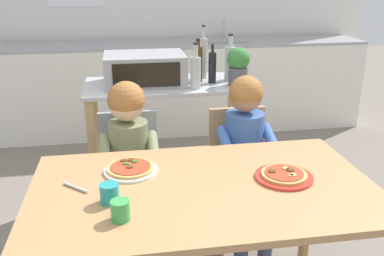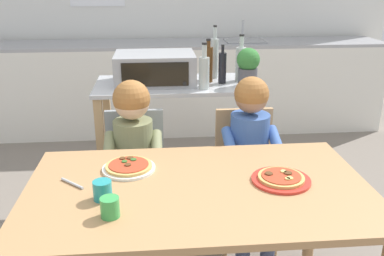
{
  "view_description": "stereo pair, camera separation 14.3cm",
  "coord_description": "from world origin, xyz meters",
  "views": [
    {
      "loc": [
        -0.31,
        -1.57,
        1.58
      ],
      "look_at": [
        0.0,
        0.3,
        0.89
      ],
      "focal_mm": 39.86,
      "sensor_mm": 36.0,
      "label": 1
    },
    {
      "loc": [
        -0.17,
        -1.59,
        1.58
      ],
      "look_at": [
        0.0,
        0.3,
        0.89
      ],
      "focal_mm": 39.86,
      "sensor_mm": 36.0,
      "label": 2
    }
  ],
  "objects": [
    {
      "name": "bottle_tall_green_wine",
      "position": [
        0.19,
        1.19,
        1.01
      ],
      "size": [
        0.06,
        0.06,
        0.29
      ],
      "color": "#4C2D14",
      "rests_on": "kitchen_island_cart"
    },
    {
      "name": "bottle_squat_spirits",
      "position": [
        0.24,
        1.29,
        1.04
      ],
      "size": [
        0.05,
        0.05,
        0.36
      ],
      "color": "#ADB7B2",
      "rests_on": "kitchen_island_cart"
    },
    {
      "name": "toaster_oven",
      "position": [
        -0.16,
        1.19,
        0.99
      ],
      "size": [
        0.52,
        0.39,
        0.2
      ],
      "color": "#999BA0",
      "rests_on": "kitchen_island_cart"
    },
    {
      "name": "kitchen_counter",
      "position": [
        0.0,
        2.74,
        0.46
      ],
      "size": [
        4.35,
        0.6,
        1.12
      ],
      "color": "silver",
      "rests_on": "ground"
    },
    {
      "name": "kitchen_island_cart",
      "position": [
        -0.02,
        1.17,
        0.59
      ],
      "size": [
        1.09,
        0.54,
        0.89
      ],
      "color": "#B7BABF",
      "rests_on": "ground"
    },
    {
      "name": "potted_herb_plant",
      "position": [
        0.42,
        1.04,
        1.02
      ],
      "size": [
        0.15,
        0.15,
        0.25
      ],
      "color": "#4C4C51",
      "rests_on": "kitchen_island_cart"
    },
    {
      "name": "dining_table",
      "position": [
        0.0,
        0.0,
        0.64
      ],
      "size": [
        1.45,
        0.85,
        0.74
      ],
      "color": "#AD7F51",
      "rests_on": "ground"
    },
    {
      "name": "serving_spoon",
      "position": [
        -0.53,
        0.06,
        0.74
      ],
      "size": [
        0.11,
        0.1,
        0.01
      ],
      "primitive_type": "cylinder",
      "rotation": [
        0.0,
        1.57,
        2.39
      ],
      "color": "#B7BABF",
      "rests_on": "dining_table"
    },
    {
      "name": "ground_plane",
      "position": [
        0.0,
        1.24,
        0.0
      ],
      "size": [
        12.36,
        12.36,
        0.0
      ],
      "primitive_type": "plane",
      "color": "slate"
    },
    {
      "name": "bottle_slim_sauce",
      "position": [
        0.41,
        1.2,
        1.01
      ],
      "size": [
        0.07,
        0.07,
        0.31
      ],
      "color": "#ADB7B2",
      "rests_on": "kitchen_island_cart"
    },
    {
      "name": "bottle_dark_olive_oil",
      "position": [
        0.14,
        1.0,
        1.0
      ],
      "size": [
        0.07,
        0.07,
        0.29
      ],
      "color": "#ADB7B2",
      "rests_on": "kitchen_island_cart"
    },
    {
      "name": "pizza_plate_red_rimmed",
      "position": [
        0.36,
        0.01,
        0.75
      ],
      "size": [
        0.25,
        0.25,
        0.03
      ],
      "color": "red",
      "rests_on": "dining_table"
    },
    {
      "name": "child_in_blue_striped_shirt",
      "position": [
        0.36,
        0.57,
        0.67
      ],
      "size": [
        0.32,
        0.42,
        1.03
      ],
      "color": "#424C6B",
      "rests_on": "ground"
    },
    {
      "name": "drinking_cup_teal",
      "position": [
        -0.39,
        -0.08,
        0.78
      ],
      "size": [
        0.07,
        0.07,
        0.08
      ],
      "primitive_type": "cylinder",
      "color": "teal",
      "rests_on": "dining_table"
    },
    {
      "name": "child_in_olive_shirt",
      "position": [
        -0.3,
        0.6,
        0.67
      ],
      "size": [
        0.32,
        0.42,
        1.02
      ],
      "color": "#424C6B",
      "rests_on": "ground"
    },
    {
      "name": "dining_chair_left",
      "position": [
        -0.3,
        0.72,
        0.48
      ],
      "size": [
        0.36,
        0.36,
        0.81
      ],
      "color": "gray",
      "rests_on": "ground"
    },
    {
      "name": "pizza_plate_white",
      "position": [
        -0.3,
        0.18,
        0.75
      ],
      "size": [
        0.24,
        0.24,
        0.03
      ],
      "color": "white",
      "rests_on": "dining_table"
    },
    {
      "name": "drinking_cup_green",
      "position": [
        -0.35,
        -0.21,
        0.78
      ],
      "size": [
        0.07,
        0.07,
        0.08
      ],
      "primitive_type": "cylinder",
      "color": "green",
      "rests_on": "dining_table"
    },
    {
      "name": "bottle_brown_beer",
      "position": [
        0.28,
        1.14,
        1.0
      ],
      "size": [
        0.05,
        0.05,
        0.25
      ],
      "color": "black",
      "rests_on": "kitchen_island_cart"
    },
    {
      "name": "dining_chair_right",
      "position": [
        0.36,
        0.69,
        0.48
      ],
      "size": [
        0.36,
        0.36,
        0.81
      ],
      "color": "tan",
      "rests_on": "ground"
    }
  ]
}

